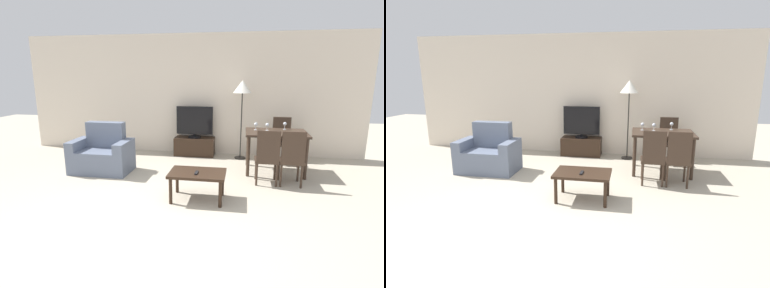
{
  "view_description": "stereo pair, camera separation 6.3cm",
  "coord_description": "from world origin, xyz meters",
  "views": [
    {
      "loc": [
        1.26,
        -3.06,
        1.84
      ],
      "look_at": [
        0.41,
        1.88,
        0.65
      ],
      "focal_mm": 28.0,
      "sensor_mm": 36.0,
      "label": 1
    },
    {
      "loc": [
        1.32,
        -3.04,
        1.84
      ],
      "look_at": [
        0.41,
        1.88,
        0.65
      ],
      "focal_mm": 28.0,
      "sensor_mm": 36.0,
      "label": 2
    }
  ],
  "objects": [
    {
      "name": "tv",
      "position": [
        0.19,
        3.51,
        0.77
      ],
      "size": [
        0.82,
        0.29,
        0.71
      ],
      "color": "black",
      "rests_on": "tv_stand"
    },
    {
      "name": "wine_glass_left",
      "position": [
        2.06,
        2.85,
        0.88
      ],
      "size": [
        0.07,
        0.07,
        0.15
      ],
      "color": "silver",
      "rests_on": "dining_table"
    },
    {
      "name": "dining_chair_far",
      "position": [
        2.07,
        3.3,
        0.51
      ],
      "size": [
        0.4,
        0.4,
        0.94
      ],
      "color": "#38281E",
      "rests_on": "ground_plane"
    },
    {
      "name": "floor_lamp",
      "position": [
        1.23,
        3.41,
        1.5
      ],
      "size": [
        0.39,
        0.39,
        1.69
      ],
      "color": "black",
      "rests_on": "ground_plane"
    },
    {
      "name": "tv_stand",
      "position": [
        0.19,
        3.51,
        0.21
      ],
      "size": [
        0.9,
        0.41,
        0.41
      ],
      "color": "black",
      "rests_on": "ground_plane"
    },
    {
      "name": "dining_chair_near_right",
      "position": [
        2.07,
        1.86,
        0.51
      ],
      "size": [
        0.4,
        0.4,
        0.94
      ],
      "color": "#38281E",
      "rests_on": "ground_plane"
    },
    {
      "name": "coffee_table",
      "position": [
        0.63,
        1.06,
        0.37
      ],
      "size": [
        0.82,
        0.54,
        0.43
      ],
      "color": "black",
      "rests_on": "ground_plane"
    },
    {
      "name": "wine_glass_center",
      "position": [
        1.72,
        2.66,
        0.88
      ],
      "size": [
        0.07,
        0.07,
        0.15
      ],
      "color": "silver",
      "rests_on": "dining_table"
    },
    {
      "name": "dining_table",
      "position": [
        1.88,
        2.58,
        0.67
      ],
      "size": [
        1.12,
        0.81,
        0.78
      ],
      "color": "#38281E",
      "rests_on": "ground_plane"
    },
    {
      "name": "ground_plane",
      "position": [
        0.0,
        0.0,
        0.0
      ],
      "size": [
        18.0,
        18.0,
        0.0
      ],
      "primitive_type": "plane",
      "color": "#B2A893"
    },
    {
      "name": "armchair",
      "position": [
        -1.36,
        2.08,
        0.32
      ],
      "size": [
        1.1,
        0.68,
        0.92
      ],
      "color": "slate",
      "rests_on": "ground_plane"
    },
    {
      "name": "remote_primary",
      "position": [
        0.63,
        1.0,
        0.44
      ],
      "size": [
        0.04,
        0.15,
        0.02
      ],
      "color": "black",
      "rests_on": "coffee_table"
    },
    {
      "name": "wall_back",
      "position": [
        0.0,
        3.78,
        1.35
      ],
      "size": [
        7.81,
        0.06,
        2.7
      ],
      "color": "beige",
      "rests_on": "ground_plane"
    },
    {
      "name": "dining_chair_near",
      "position": [
        1.68,
        1.86,
        0.51
      ],
      "size": [
        0.4,
        0.4,
        0.94
      ],
      "color": "#38281E",
      "rests_on": "ground_plane"
    },
    {
      "name": "wine_glass_right",
      "position": [
        1.51,
        2.7,
        0.88
      ],
      "size": [
        0.07,
        0.07,
        0.15
      ],
      "color": "silver",
      "rests_on": "dining_table"
    }
  ]
}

